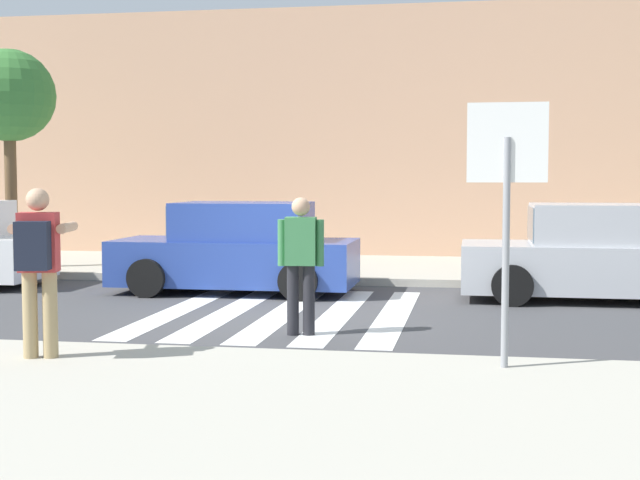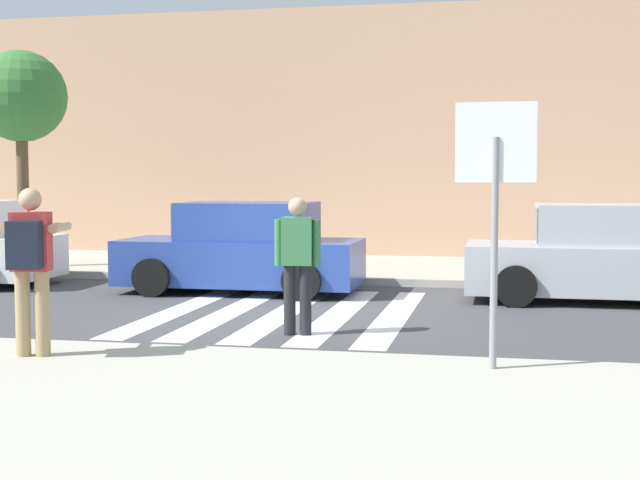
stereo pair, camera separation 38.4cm
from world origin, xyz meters
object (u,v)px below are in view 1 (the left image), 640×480
pedestrian_crossing (301,258)px  street_tree_west (9,98)px  parked_car_silver (594,256)px  stop_sign (507,175)px  photographer_with_backpack (38,257)px  parked_car_blue (238,250)px

pedestrian_crossing → street_tree_west: size_ratio=0.39×
pedestrian_crossing → parked_car_silver: size_ratio=0.42×
stop_sign → photographer_with_backpack: stop_sign is taller
photographer_with_backpack → pedestrian_crossing: bearing=48.9°
pedestrian_crossing → street_tree_west: street_tree_west is taller
parked_car_silver → stop_sign: bearing=-104.9°
pedestrian_crossing → parked_car_silver: 5.58m
parked_car_silver → street_tree_west: bearing=169.8°
parked_car_silver → street_tree_west: (-11.16, 2.02, 2.84)m
stop_sign → parked_car_silver: 6.35m
parked_car_silver → street_tree_west: street_tree_west is taller
photographer_with_backpack → pedestrian_crossing: photographer_with_backpack is taller
photographer_with_backpack → parked_car_silver: bearing=45.8°
parked_car_blue → parked_car_silver: size_ratio=1.00×
photographer_with_backpack → parked_car_blue: photographer_with_backpack is taller
stop_sign → photographer_with_backpack: (-4.63, -0.38, -0.83)m
stop_sign → pedestrian_crossing: bearing=138.5°
pedestrian_crossing → street_tree_west: (-7.14, 5.88, 2.60)m
parked_car_blue → street_tree_west: size_ratio=0.93×
photographer_with_backpack → parked_car_blue: size_ratio=0.42×
stop_sign → parked_car_blue: 7.49m
parked_car_blue → parked_car_silver: bearing=-0.0°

